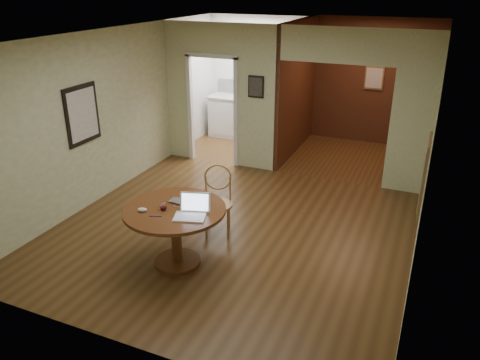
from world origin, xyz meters
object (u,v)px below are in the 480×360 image
at_px(dining_table, 175,223).
at_px(closed_laptop, 181,204).
at_px(open_laptop, 192,210).
at_px(chair, 218,196).

height_order(dining_table, closed_laptop, closed_laptop).
bearing_deg(open_laptop, dining_table, 147.91).
relative_size(chair, closed_laptop, 2.79).
xyz_separation_m(open_laptop, closed_laptop, (-0.26, 0.19, -0.05)).
height_order(dining_table, chair, chair).
height_order(dining_table, open_laptop, open_laptop).
relative_size(dining_table, open_laptop, 2.98).
distance_m(open_laptop, closed_laptop, 0.33).
relative_size(dining_table, chair, 1.26).
distance_m(chair, closed_laptop, 0.90).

